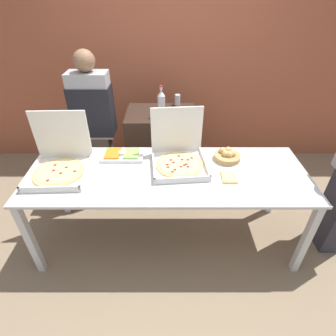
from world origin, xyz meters
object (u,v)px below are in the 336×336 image
at_px(bread_basket, 227,156).
at_px(soda_can_silver, 177,100).
at_px(paper_plate_front_right, 229,178).
at_px(pizza_box_far_right, 60,163).
at_px(person_server_vest, 95,123).
at_px(soda_bottle, 161,103).
at_px(pizza_box_near_left, 179,156).
at_px(veggie_tray, 122,155).

relative_size(bread_basket, soda_can_silver, 1.96).
distance_m(bread_basket, soda_can_silver, 1.04).
bearing_deg(paper_plate_front_right, pizza_box_far_right, 175.35).
xyz_separation_m(bread_basket, soda_can_silver, (-0.44, 0.92, 0.20)).
bearing_deg(person_server_vest, paper_plate_front_right, 147.65).
height_order(bread_basket, soda_bottle, soda_bottle).
distance_m(pizza_box_near_left, soda_bottle, 0.73).
bearing_deg(pizza_box_near_left, soda_bottle, 99.02).
height_order(pizza_box_near_left, person_server_vest, person_server_vest).
relative_size(pizza_box_far_right, paper_plate_front_right, 2.05).
bearing_deg(pizza_box_near_left, person_server_vest, 141.02).
xyz_separation_m(soda_bottle, person_server_vest, (-0.72, -0.07, -0.20)).
bearing_deg(veggie_tray, soda_can_silver, 58.15).
height_order(paper_plate_front_right, soda_can_silver, soda_can_silver).
bearing_deg(soda_can_silver, pizza_box_far_right, -133.61).
height_order(pizza_box_near_left, veggie_tray, pizza_box_near_left).
distance_m(veggie_tray, person_server_vest, 0.61).
distance_m(veggie_tray, soda_bottle, 0.73).
xyz_separation_m(pizza_box_near_left, bread_basket, (0.46, 0.07, -0.04)).
relative_size(veggie_tray, bread_basket, 1.64).
relative_size(pizza_box_near_left, person_server_vest, 0.31).
distance_m(paper_plate_front_right, person_server_vest, 1.55).
distance_m(paper_plate_front_right, soda_bottle, 1.12).
bearing_deg(soda_bottle, person_server_vest, -174.19).
height_order(pizza_box_far_right, person_server_vest, person_server_vest).
height_order(bread_basket, soda_can_silver, soda_can_silver).
bearing_deg(pizza_box_far_right, paper_plate_front_right, -6.57).
bearing_deg(pizza_box_near_left, pizza_box_far_right, -178.90).
xyz_separation_m(paper_plate_front_right, person_server_vest, (-1.31, 0.83, 0.11)).
xyz_separation_m(pizza_box_far_right, veggie_tray, (0.51, 0.23, -0.06)).
distance_m(veggie_tray, soda_can_silver, 1.06).
height_order(pizza_box_near_left, soda_can_silver, pizza_box_near_left).
bearing_deg(paper_plate_front_right, pizza_box_near_left, 151.09).
bearing_deg(veggie_tray, pizza_box_far_right, -156.02).
relative_size(pizza_box_far_right, bread_basket, 2.15).
relative_size(pizza_box_far_right, soda_bottle, 1.56).
distance_m(pizza_box_near_left, pizza_box_far_right, 1.05).
height_order(pizza_box_near_left, paper_plate_front_right, pizza_box_near_left).
relative_size(pizza_box_far_right, soda_can_silver, 4.20).
bearing_deg(soda_can_silver, paper_plate_front_right, -71.71).
bearing_deg(veggie_tray, person_server_vest, 126.30).
height_order(veggie_tray, soda_can_silver, soda_can_silver).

